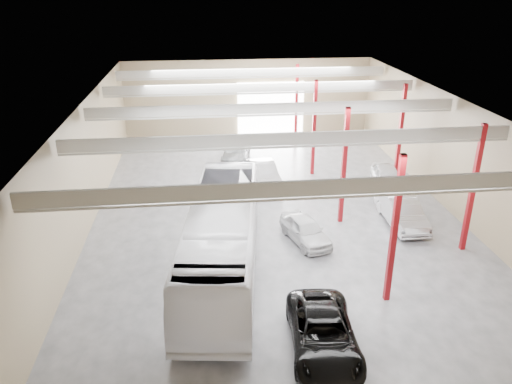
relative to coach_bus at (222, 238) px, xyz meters
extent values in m
cube|color=#4C4C51|center=(3.50, 6.87, -1.90)|extent=(22.00, 32.00, 0.01)
cube|color=#A4A5A0|center=(3.50, 6.87, 5.10)|extent=(22.00, 32.00, 0.12)
cube|color=#756449|center=(3.50, 22.87, 1.60)|extent=(22.00, 0.12, 7.00)
cube|color=#756449|center=(3.50, -9.13, 1.60)|extent=(22.00, 0.12, 7.00)
cube|color=#756449|center=(-7.50, 6.87, 1.60)|extent=(0.12, 32.00, 7.00)
cube|color=#756449|center=(14.50, 6.87, 1.60)|extent=(0.12, 32.00, 7.00)
cube|color=white|center=(5.50, 22.72, 0.60)|extent=(6.00, 0.20, 5.00)
cube|color=maroon|center=(7.30, -3.13, 1.60)|extent=(0.25, 0.25, 7.00)
cube|color=maroon|center=(7.30, 4.87, 1.60)|extent=(0.25, 0.25, 7.00)
cube|color=maroon|center=(7.30, 12.87, 1.60)|extent=(0.25, 0.25, 7.00)
cube|color=maroon|center=(7.30, 19.87, 1.60)|extent=(0.25, 0.25, 7.00)
cube|color=maroon|center=(13.00, 0.87, 1.60)|extent=(0.25, 0.25, 7.00)
cube|color=maroon|center=(13.00, 10.87, 1.60)|extent=(0.25, 0.25, 7.00)
cube|color=#BBBBB6|center=(3.50, -5.13, 4.65)|extent=(21.60, 0.15, 0.60)
cube|color=#BBBBB6|center=(3.50, -5.13, 4.25)|extent=(21.60, 0.10, 0.10)
cube|color=#BBBBB6|center=(3.50, 0.87, 4.65)|extent=(21.60, 0.15, 0.60)
cube|color=#BBBBB6|center=(3.50, 0.87, 4.25)|extent=(21.60, 0.10, 0.10)
cube|color=#BBBBB6|center=(3.50, 6.87, 4.65)|extent=(21.60, 0.15, 0.60)
cube|color=#BBBBB6|center=(3.50, 6.87, 4.25)|extent=(21.60, 0.10, 0.10)
cube|color=#BBBBB6|center=(3.50, 12.87, 4.65)|extent=(21.60, 0.15, 0.60)
cube|color=#BBBBB6|center=(3.50, 12.87, 4.25)|extent=(21.60, 0.10, 0.10)
cube|color=#BBBBB6|center=(3.50, 18.87, 4.65)|extent=(21.60, 0.15, 0.60)
cube|color=#BBBBB6|center=(3.50, 18.87, 4.25)|extent=(21.60, 0.10, 0.10)
imported|color=white|center=(0.00, 0.00, 0.00)|extent=(4.91, 13.97, 3.81)
imported|color=black|center=(3.61, -6.13, -1.14)|extent=(2.96, 5.67, 1.52)
imported|color=silver|center=(4.70, 2.66, -1.21)|extent=(2.67, 4.38, 1.40)
imported|color=silver|center=(3.45, 11.37, -1.13)|extent=(2.16, 4.85, 1.55)
imported|color=gray|center=(1.88, 16.57, -1.19)|extent=(2.93, 5.20, 1.42)
imported|color=#ADADB2|center=(10.80, 4.15, -1.07)|extent=(1.84, 5.08, 1.66)
imported|color=silver|center=(11.80, 9.35, -1.11)|extent=(2.61, 4.90, 1.59)
camera|label=1|loc=(-0.72, -21.42, 11.63)|focal=35.00mm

